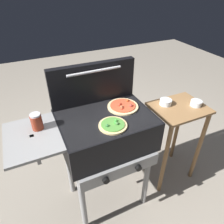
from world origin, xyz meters
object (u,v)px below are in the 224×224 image
object	(u,v)px
pizza_veggie	(113,125)
pizza_pepperoni	(123,106)
topping_bowl_near	(196,103)
topping_bowl_far	(166,102)
sauce_jar	(37,122)
prep_table	(175,129)
grill	(104,133)

from	to	relation	value
pizza_veggie	pizza_pepperoni	size ratio (longest dim) A/B	0.82
pizza_pepperoni	topping_bowl_near	size ratio (longest dim) A/B	2.43
pizza_veggie	topping_bowl_near	distance (m)	0.81
pizza_veggie	topping_bowl_far	size ratio (longest dim) A/B	1.84
pizza_pepperoni	topping_bowl_far	world-z (taller)	pizza_pepperoni
sauce_jar	topping_bowl_near	world-z (taller)	sauce_jar
prep_table	topping_bowl_near	world-z (taller)	topping_bowl_near
sauce_jar	topping_bowl_far	xyz separation A→B (m)	(1.01, 0.02, -0.14)
grill	pizza_veggie	size ratio (longest dim) A/B	5.24
topping_bowl_near	grill	bearing A→B (deg)	177.56
grill	sauce_jar	distance (m)	0.47
grill	pizza_pepperoni	xyz separation A→B (m)	(0.17, 0.05, 0.15)
grill	pizza_pepperoni	world-z (taller)	pizza_pepperoni
pizza_pepperoni	topping_bowl_far	bearing A→B (deg)	4.32
pizza_pepperoni	topping_bowl_far	xyz separation A→B (m)	(0.42, 0.03, -0.09)
pizza_veggie	sauce_jar	bearing A→B (deg)	157.65
pizza_pepperoni	topping_bowl_near	xyz separation A→B (m)	(0.64, -0.09, -0.09)
pizza_veggie	topping_bowl_near	world-z (taller)	pizza_veggie
pizza_veggie	sauce_jar	size ratio (longest dim) A/B	1.69
grill	pizza_pepperoni	bearing A→B (deg)	16.99
pizza_veggie	prep_table	bearing A→B (deg)	10.32
sauce_jar	prep_table	world-z (taller)	sauce_jar
sauce_jar	grill	bearing A→B (deg)	-8.29
grill	pizza_veggie	distance (m)	0.19
topping_bowl_far	topping_bowl_near	bearing A→B (deg)	-28.74
prep_table	pizza_veggie	bearing A→B (deg)	-169.68
topping_bowl_near	sauce_jar	bearing A→B (deg)	175.55
grill	pizza_veggie	xyz separation A→B (m)	(0.01, -0.12, 0.15)
sauce_jar	prep_table	bearing A→B (deg)	-2.97
pizza_pepperoni	topping_bowl_near	distance (m)	0.65
pizza_veggie	prep_table	size ratio (longest dim) A/B	0.23
topping_bowl_near	topping_bowl_far	world-z (taller)	same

